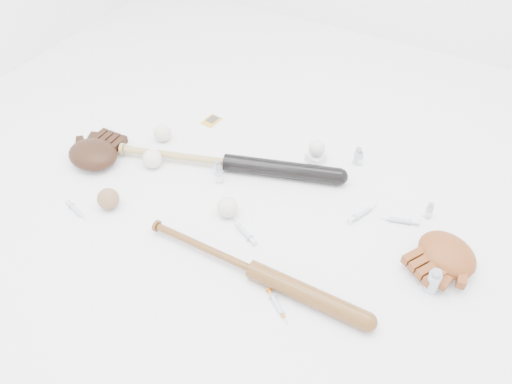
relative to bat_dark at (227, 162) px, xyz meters
The scene contains 22 objects.
bat_dark is the anchor object (origin of this frame).
bat_wood 0.53m from the bat_dark, 49.78° to the right, with size 0.82×0.06×0.06m, color brown, non-canonical shape.
glove_dark 0.54m from the bat_dark, 155.28° to the right, with size 0.24×0.24×0.09m, color black, non-canonical shape.
glove_tan 0.87m from the bat_dark, ahead, with size 0.24×0.24×0.09m, color brown, non-canonical shape.
trading_card 0.33m from the bat_dark, 133.69° to the left, with size 0.06×0.08×0.00m, color gold.
pedestal 0.36m from the bat_dark, 36.26° to the left, with size 0.06×0.06×0.04m, color white.
baseball_on_pedestal 0.36m from the bat_dark, 36.26° to the left, with size 0.07×0.07×0.07m, color silver.
baseball_left 0.30m from the bat_dark, 154.39° to the right, with size 0.08×0.08×0.08m, color silver.
baseball_upper 0.33m from the bat_dark, behind, with size 0.07×0.07×0.07m, color silver.
baseball_mid 0.25m from the bat_dark, 58.40° to the right, with size 0.08×0.08×0.08m, color silver.
baseball_aged 0.47m from the bat_dark, 125.08° to the right, with size 0.08×0.08×0.08m, color brown.
syringe_0 0.59m from the bat_dark, 127.88° to the right, with size 0.14×0.02×0.02m, color #ADBCC6, non-canonical shape.
syringe_1 0.35m from the bat_dark, 49.03° to the right, with size 0.16×0.03×0.02m, color #ADBCC6, non-canonical shape.
syringe_2 0.56m from the bat_dark, ahead, with size 0.17×0.03×0.02m, color #ADBCC6, non-canonical shape.
syringe_3 0.66m from the bat_dark, 45.33° to the right, with size 0.15×0.03×0.02m, color #ADBCC6, non-canonical shape.
syringe_4 0.69m from the bat_dark, ahead, with size 0.16×0.03×0.02m, color #ADBCC6, non-canonical shape.
vial_0 0.53m from the bat_dark, 31.80° to the left, with size 0.02×0.02×0.06m, color #B1BBC3.
vial_1 0.78m from the bat_dark, ahead, with size 0.03×0.03×0.07m, color #B1BBC3.
vial_2 0.05m from the bat_dark, 107.82° to the right, with size 0.03×0.03×0.07m, color #B1BBC3.
vial_3 0.88m from the bat_dark, 11.90° to the right, with size 0.04×0.04×0.10m, color #B1BBC3.
vial_4 0.08m from the bat_dark, 81.26° to the right, with size 0.03×0.03×0.07m, color #B1BBC3.
vial_5 0.52m from the bat_dark, 32.49° to the left, with size 0.03×0.03×0.08m, color #B1BBC3.
Camera 1 is at (0.64, -1.07, 1.33)m, focal length 35.00 mm.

